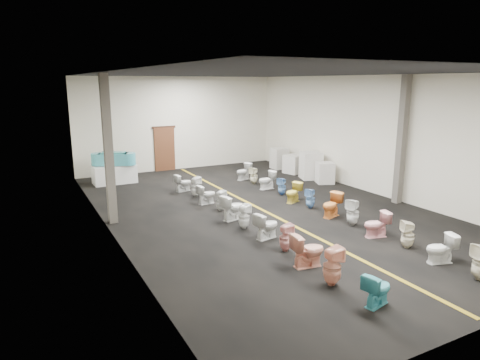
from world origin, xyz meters
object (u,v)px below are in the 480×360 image
(toilet_left_7, at_px, (221,201))
(toilet_right_7, at_px, (293,193))
(bathtub, at_px, (113,159))
(toilet_left_0, at_px, (377,289))
(appliance_crate_c, at_px, (294,164))
(toilet_left_3, at_px, (286,238))
(toilet_right_1, at_px, (441,249))
(display_table, at_px, (115,174))
(appliance_crate_b, at_px, (311,165))
(toilet_right_4, at_px, (353,212))
(toilet_right_3, at_px, (377,225))
(toilet_right_10, at_px, (254,176))
(toilet_right_8, at_px, (282,186))
(toilet_left_5, at_px, (244,216))
(toilet_left_4, at_px, (267,225))
(appliance_crate_d, at_px, (279,158))
(toilet_right_2, at_px, (408,235))
(toilet_right_11, at_px, (244,171))
(toilet_left_1, at_px, (332,266))
(toilet_right_6, at_px, (310,198))
(toilet_right_5, at_px, (332,205))
(toilet_left_10, at_px, (183,183))
(toilet_left_8, at_px, (206,194))
(toilet_left_9, at_px, (196,187))
(appliance_crate_a, at_px, (325,173))
(toilet_right_9, at_px, (267,180))
(toilet_left_6, at_px, (233,207))
(toilet_left_2, at_px, (308,250))

(toilet_left_7, relative_size, toilet_right_7, 0.98)
(bathtub, height_order, toilet_left_0, bathtub)
(appliance_crate_c, distance_m, toilet_left_3, 9.75)
(toilet_left_3, xyz_separation_m, toilet_right_1, (2.86, -2.34, -0.00))
(display_table, height_order, toilet_right_7, display_table)
(appliance_crate_b, relative_size, toilet_right_4, 1.45)
(toilet_right_3, distance_m, toilet_right_10, 7.17)
(toilet_right_1, height_order, toilet_right_8, toilet_right_1)
(toilet_left_5, bearing_deg, toilet_left_4, 167.80)
(appliance_crate_d, height_order, toilet_left_4, appliance_crate_d)
(toilet_right_2, height_order, toilet_right_11, toilet_right_2)
(toilet_right_2, bearing_deg, toilet_left_3, -89.38)
(toilet_left_3, relative_size, toilet_left_7, 1.04)
(toilet_left_1, distance_m, toilet_right_6, 5.71)
(toilet_left_4, xyz_separation_m, toilet_right_10, (2.90, 5.82, -0.01))
(toilet_right_5, height_order, toilet_right_6, toilet_right_5)
(toilet_left_0, bearing_deg, toilet_right_4, -50.03)
(appliance_crate_b, height_order, toilet_right_8, appliance_crate_b)
(toilet_left_7, height_order, toilet_right_3, toilet_right_3)
(bathtub, bearing_deg, toilet_left_7, -44.45)
(display_table, height_order, toilet_left_10, display_table)
(toilet_left_8, xyz_separation_m, toilet_left_9, (0.02, 1.06, 0.04))
(bathtub, height_order, toilet_left_3, bathtub)
(toilet_left_3, distance_m, toilet_right_6, 4.01)
(toilet_left_8, bearing_deg, toilet_right_1, -165.41)
(bathtub, xyz_separation_m, toilet_right_1, (5.11, -12.09, -0.71))
(toilet_right_3, xyz_separation_m, toilet_right_6, (0.07, 3.12, -0.01))
(toilet_left_4, relative_size, toilet_right_5, 0.95)
(toilet_right_8, bearing_deg, toilet_left_0, -37.20)
(appliance_crate_a, bearing_deg, toilet_left_1, -127.89)
(toilet_left_9, bearing_deg, toilet_left_3, 162.48)
(toilet_left_5, height_order, toilet_right_10, toilet_left_5)
(toilet_left_4, height_order, toilet_right_9, toilet_left_4)
(appliance_crate_b, height_order, toilet_left_9, appliance_crate_b)
(appliance_crate_a, distance_m, appliance_crate_c, 2.33)
(toilet_left_6, distance_m, toilet_left_9, 3.11)
(toilet_left_2, distance_m, toilet_left_5, 3.05)
(toilet_left_2, height_order, toilet_left_10, toilet_left_2)
(display_table, distance_m, toilet_left_3, 10.01)
(toilet_left_9, xyz_separation_m, toilet_right_1, (2.88, -8.39, -0.02))
(appliance_crate_a, distance_m, toilet_left_8, 5.79)
(toilet_right_10, bearing_deg, toilet_right_8, -14.89)
(appliance_crate_c, xyz_separation_m, toilet_left_9, (-5.74, -1.84, -0.05))
(appliance_crate_d, bearing_deg, toilet_left_10, -160.57)
(toilet_left_0, height_order, toilet_right_5, toilet_right_5)
(toilet_left_5, distance_m, toilet_left_8, 2.95)
(appliance_crate_b, xyz_separation_m, toilet_left_7, (-5.69, -2.59, -0.25))
(toilet_right_8, bearing_deg, toilet_left_8, -110.96)
(toilet_left_9, xyz_separation_m, toilet_right_3, (2.83, -6.37, -0.02))
(toilet_right_6, bearing_deg, toilet_left_5, -96.72)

